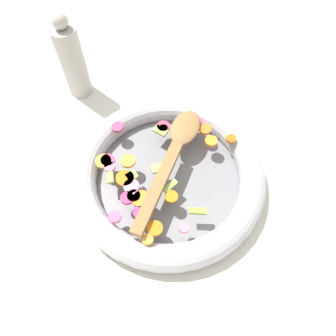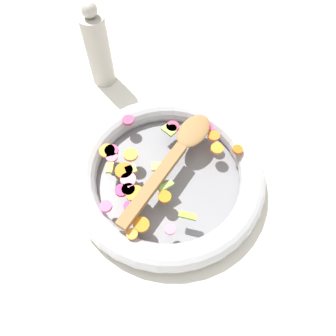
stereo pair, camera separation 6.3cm
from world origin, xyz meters
TOP-DOWN VIEW (x-y plane):
  - ground_plane at (0.00, 0.00)m, footprint 4.00×4.00m
  - skillet at (0.00, 0.00)m, footprint 0.38×0.38m
  - chopped_vegetables at (-0.04, -0.00)m, footprint 0.29×0.27m
  - wooden_spoon at (0.01, 0.02)m, footprint 0.17×0.27m
  - pepper_mill at (-0.19, 0.27)m, footprint 0.05×0.05m

SIDE VIEW (x-z plane):
  - ground_plane at x=0.00m, z-range 0.00..0.00m
  - skillet at x=0.00m, z-range 0.00..0.05m
  - chopped_vegetables at x=-0.04m, z-range 0.05..0.06m
  - wooden_spoon at x=0.01m, z-range 0.06..0.07m
  - pepper_mill at x=-0.19m, z-range -0.01..0.20m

